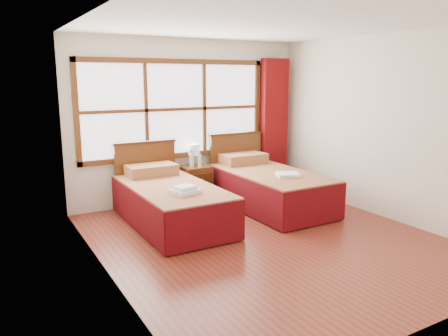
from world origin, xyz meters
TOP-DOWN VIEW (x-y plane):
  - floor at (0.00, 0.00)m, footprint 4.50×4.50m
  - ceiling at (0.00, 0.00)m, footprint 4.50×4.50m
  - wall_back at (0.00, 2.25)m, footprint 4.00×0.00m
  - wall_left at (-2.00, 0.00)m, footprint 0.00×4.50m
  - wall_right at (2.00, 0.00)m, footprint 0.00×4.50m
  - window at (-0.25, 2.21)m, footprint 3.16×0.06m
  - curtain at (1.60, 2.11)m, footprint 0.50×0.16m
  - bed_left at (-0.82, 1.20)m, footprint 1.07×2.09m
  - bed_right at (0.83, 1.20)m, footprint 1.10×2.13m
  - nightstand at (-0.02, 1.99)m, footprint 0.44×0.44m
  - towels_left at (-0.83, 0.67)m, footprint 0.38×0.35m
  - towels_right at (0.86, 0.73)m, footprint 0.40×0.38m
  - lamp at (-0.01, 2.07)m, footprint 0.18×0.18m
  - bottle_near at (-0.10, 1.98)m, footprint 0.07×0.07m
  - bottle_far at (-0.00, 1.89)m, footprint 0.06×0.06m

SIDE VIEW (x-z plane):
  - floor at x=0.00m, z-range 0.00..0.00m
  - nightstand at x=-0.02m, z-range 0.00..0.59m
  - bed_left at x=-0.82m, z-range -0.20..0.84m
  - bed_right at x=0.83m, z-range -0.21..0.86m
  - towels_left at x=-0.83m, z-range 0.55..0.64m
  - towels_right at x=0.86m, z-range 0.57..0.62m
  - bottle_far at x=0.00m, z-range 0.58..0.81m
  - bottle_near at x=-0.10m, z-range 0.58..0.85m
  - lamp at x=-0.01m, z-range 0.66..1.01m
  - curtain at x=1.60m, z-range 0.02..2.32m
  - wall_back at x=0.00m, z-range -0.70..3.30m
  - wall_left at x=-2.00m, z-range -0.95..3.55m
  - wall_right at x=2.00m, z-range -0.95..3.55m
  - window at x=-0.25m, z-range 0.72..2.28m
  - ceiling at x=0.00m, z-range 2.60..2.60m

